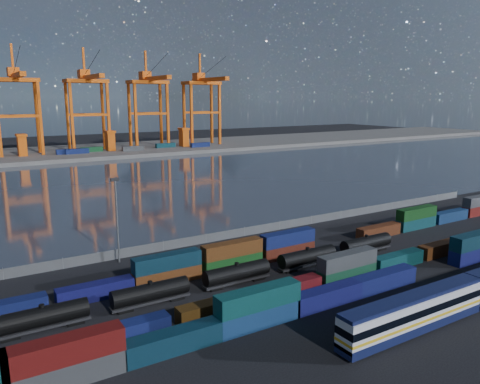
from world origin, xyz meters
TOP-DOWN VIEW (x-y plane):
  - ground at (0.00, 0.00)m, footprint 700.00×700.00m
  - harbor_water at (0.00, 105.00)m, footprint 700.00×700.00m
  - far_quay at (0.00, 210.00)m, footprint 700.00×70.00m
  - container_row_south at (-4.77, -9.50)m, footprint 141.37×2.62m
  - container_row_mid at (13.70, -3.97)m, footprint 128.01×2.42m
  - container_row_north at (12.98, 11.46)m, footprint 140.88×2.44m
  - tanker_string at (-23.97, 4.82)m, footprint 90.02×2.69m
  - waterfront_fence at (-0.00, 28.00)m, footprint 160.12×0.12m
  - yard_light_mast at (-30.00, 26.00)m, footprint 1.60×0.40m
  - gantry_cranes at (-7.50, 203.47)m, footprint 197.12×42.47m
  - quay_containers at (-11.00, 195.46)m, footprint 172.58×10.99m
  - straddle_carriers at (-2.50, 200.00)m, footprint 140.00×7.00m

SIDE VIEW (x-z plane):
  - ground at x=0.00m, z-range 0.00..0.00m
  - harbor_water at x=0.00m, z-range 0.01..0.01m
  - far_quay at x=0.00m, z-range 0.00..2.00m
  - waterfront_fence at x=0.00m, z-range -0.10..2.10m
  - container_row_mid at x=13.70m, z-range -1.03..4.12m
  - tanker_string at x=-23.97m, z-range 0.01..3.85m
  - container_row_north at x=12.98m, z-range -0.43..4.77m
  - container_row_south at x=-4.77m, z-range -0.60..4.99m
  - quay_containers at x=-11.00m, z-range 2.00..4.60m
  - straddle_carriers at x=-2.50m, z-range 2.27..13.37m
  - yard_light_mast at x=-30.00m, z-range 1.00..17.60m
  - gantry_cranes at x=-7.50m, z-range 6.50..64.01m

